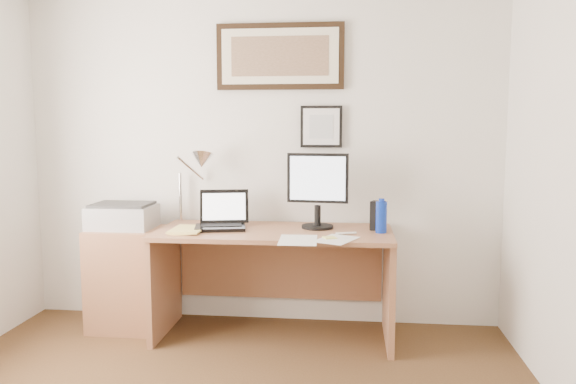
# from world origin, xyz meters

# --- Properties ---
(wall_back) EXTENTS (3.50, 0.02, 2.50)m
(wall_back) POSITION_xyz_m (0.00, 2.00, 1.25)
(wall_back) COLOR white
(wall_back) RESTS_ON ground
(side_cabinet) EXTENTS (0.50, 0.40, 0.73)m
(side_cabinet) POSITION_xyz_m (-0.92, 1.68, 0.36)
(side_cabinet) COLOR brown
(side_cabinet) RESTS_ON floor
(water_bottle) EXTENTS (0.07, 0.07, 0.21)m
(water_bottle) POSITION_xyz_m (0.87, 1.62, 0.85)
(water_bottle) COLOR #0C29A2
(water_bottle) RESTS_ON desk
(bottle_cap) EXTENTS (0.04, 0.04, 0.02)m
(bottle_cap) POSITION_xyz_m (0.87, 1.62, 0.97)
(bottle_cap) COLOR #0C29A2
(bottle_cap) RESTS_ON water_bottle
(speaker) EXTENTS (0.11, 0.10, 0.20)m
(speaker) POSITION_xyz_m (0.85, 1.71, 0.85)
(speaker) COLOR black
(speaker) RESTS_ON desk
(paper_sheet_a) EXTENTS (0.25, 0.34, 0.00)m
(paper_sheet_a) POSITION_xyz_m (0.34, 1.31, 0.75)
(paper_sheet_a) COLOR white
(paper_sheet_a) RESTS_ON desk
(paper_sheet_b) EXTENTS (0.31, 0.35, 0.00)m
(paper_sheet_b) POSITION_xyz_m (0.58, 1.35, 0.75)
(paper_sheet_b) COLOR white
(paper_sheet_b) RESTS_ON desk
(sticky_pad) EXTENTS (0.10, 0.10, 0.01)m
(sticky_pad) POSITION_xyz_m (0.54, 1.38, 0.76)
(sticky_pad) COLOR #E5E06C
(sticky_pad) RESTS_ON desk
(marker_pen) EXTENTS (0.14, 0.06, 0.02)m
(marker_pen) POSITION_xyz_m (0.64, 1.53, 0.76)
(marker_pen) COLOR white
(marker_pen) RESTS_ON desk
(book) EXTENTS (0.21, 0.29, 0.02)m
(book) POSITION_xyz_m (-0.53, 1.52, 0.76)
(book) COLOR #F0DC71
(book) RESTS_ON desk
(desk) EXTENTS (1.60, 0.70, 0.75)m
(desk) POSITION_xyz_m (0.15, 1.72, 0.51)
(desk) COLOR brown
(desk) RESTS_ON floor
(laptop) EXTENTS (0.38, 0.36, 0.26)m
(laptop) POSITION_xyz_m (-0.22, 1.67, 0.81)
(laptop) COLOR black
(laptop) RESTS_ON desk
(lcd_monitor) EXTENTS (0.42, 0.22, 0.52)m
(lcd_monitor) POSITION_xyz_m (0.44, 1.73, 1.04)
(lcd_monitor) COLOR black
(lcd_monitor) RESTS_ON desk
(printer) EXTENTS (0.44, 0.34, 0.18)m
(printer) POSITION_xyz_m (-0.95, 1.70, 0.82)
(printer) COLOR #A2A2A4
(printer) RESTS_ON side_cabinet
(desk_lamp) EXTENTS (0.29, 0.27, 0.53)m
(desk_lamp) POSITION_xyz_m (-0.41, 1.81, 1.19)
(desk_lamp) COLOR silver
(desk_lamp) RESTS_ON desk
(picture_large) EXTENTS (0.92, 0.04, 0.47)m
(picture_large) POSITION_xyz_m (0.15, 1.97, 1.95)
(picture_large) COLOR black
(picture_large) RESTS_ON wall_back
(picture_small) EXTENTS (0.30, 0.03, 0.30)m
(picture_small) POSITION_xyz_m (0.45, 1.97, 1.45)
(picture_small) COLOR black
(picture_small) RESTS_ON wall_back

